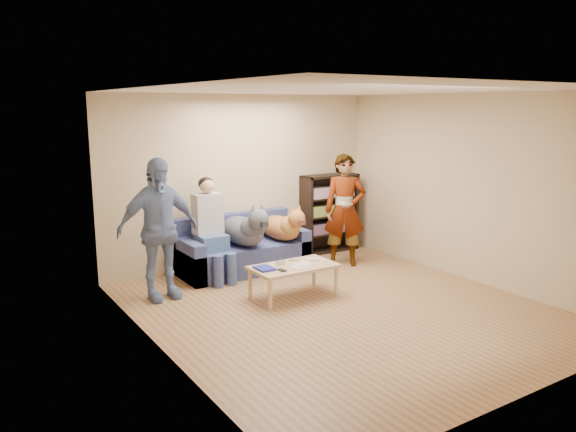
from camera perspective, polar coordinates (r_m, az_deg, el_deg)
ground at (r=6.94m, az=5.44°, el=-9.34°), size 5.00×5.00×0.00m
ceiling at (r=6.51m, az=5.87°, el=12.64°), size 5.00×5.00×0.00m
wall_back at (r=8.68m, az=-4.66°, el=3.66°), size 4.50×0.00×4.50m
wall_front at (r=4.94m, az=23.95°, el=-2.99°), size 4.50×0.00×4.50m
wall_left at (r=5.52m, az=-13.03°, el=-0.89°), size 0.00×5.00×5.00m
wall_right at (r=8.18m, az=18.13°, el=2.69°), size 0.00×5.00×5.00m
blanket at (r=8.62m, az=0.64°, el=-1.74°), size 0.43×0.36×0.15m
person_standing_right at (r=8.60m, az=5.78°, el=0.58°), size 0.75×0.69×1.71m
person_standing_left at (r=7.21m, az=-13.06°, el=-1.32°), size 1.08×0.51×1.81m
held_controller at (r=8.29m, az=5.58°, el=1.31°), size 0.07×0.12×0.03m
notebook_blue at (r=7.03m, az=-2.40°, el=-5.33°), size 0.20×0.26×0.03m
papers at (r=7.14m, az=1.34°, el=-5.10°), size 0.26×0.20×0.02m
magazine at (r=7.16m, az=1.45°, el=-4.93°), size 0.22×0.17×0.01m
camera_silver at (r=7.22m, az=-0.76°, el=-4.76°), size 0.11×0.06×0.05m
controller_a at (r=7.42m, az=1.95°, el=-4.41°), size 0.04×0.13×0.03m
controller_b at (r=7.40m, az=2.82°, el=-4.46°), size 0.09×0.06×0.03m
headphone_cup_a at (r=7.28m, az=1.97°, el=-4.76°), size 0.07×0.07×0.02m
headphone_cup_b at (r=7.34m, az=1.62°, el=-4.61°), size 0.07×0.07×0.02m
pen_orange at (r=7.05m, az=1.14°, el=-5.33°), size 0.13×0.06×0.01m
pen_black at (r=7.40m, az=0.58°, el=-4.54°), size 0.13×0.08×0.01m
wallet at (r=6.96m, az=-0.62°, el=-5.52°), size 0.07×0.12×0.02m
sofa at (r=8.41m, az=-4.75°, el=-3.66°), size 1.90×0.85×0.82m
person_seated at (r=7.95m, az=-7.84°, el=-0.95°), size 0.40×0.73×1.47m
dog_gray at (r=8.14m, az=-4.38°, el=-1.35°), size 0.47×1.28×0.68m
dog_tan at (r=8.44m, az=-0.50°, el=-1.07°), size 0.41×1.17×0.60m
coffee_table at (r=7.20m, az=0.56°, el=-5.39°), size 1.10×0.60×0.42m
bookshelf at (r=9.46m, az=4.20°, el=0.48°), size 1.00×0.34×1.30m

